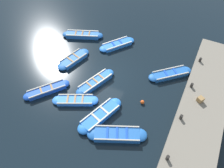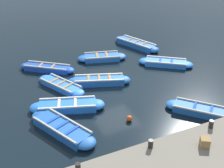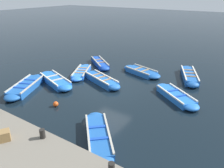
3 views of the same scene
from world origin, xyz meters
The scene contains 16 objects.
ground_plane centered at (0.00, 0.00, 0.00)m, with size 120.00×120.00×0.00m, color black.
boat_drifting centered at (-4.56, -2.65, 0.18)m, with size 3.30×3.12×0.41m.
boat_near_quay centered at (3.38, 3.11, 0.18)m, with size 2.74×3.25×0.41m.
boat_mid_row centered at (-1.34, 3.31, 0.20)m, with size 2.09×3.88×0.45m.
boat_inner_gap centered at (0.92, 2.96, 0.15)m, with size 3.39×2.20×0.36m.
boat_outer_left centered at (3.42, -0.67, 0.17)m, with size 1.82×3.42×0.40m.
boat_outer_right centered at (4.44, -3.89, 0.20)m, with size 3.89×2.24×0.45m.
boat_bow_out centered at (0.42, 0.81, 0.20)m, with size 1.99×3.69×0.46m.
boat_centre centered at (0.88, -4.10, 0.16)m, with size 2.79×3.33×0.39m.
boat_far_corner centered at (-3.01, 4.10, 0.19)m, with size 3.97×2.48×0.45m.
quay_wall centered at (-7.52, 0.00, 0.38)m, with size 3.00×15.24×0.77m.
bollard_mid_north centered at (-6.37, -1.50, 0.94)m, with size 0.20×0.20×0.35m, color black.
bollard_mid_south centered at (-6.37, 1.50, 0.94)m, with size 0.20×0.20×0.35m, color black.
bollard_south centered at (-6.37, 4.50, 0.94)m, with size 0.20×0.20×0.35m, color black.
wooden_crate centered at (-7.20, -0.48, 0.95)m, with size 0.37×0.37×0.37m, color olive.
buoy_orange_near centered at (-3.55, 0.92, 0.14)m, with size 0.28×0.28×0.28m, color #E05119.
Camera 2 is at (-14.27, 6.86, 8.93)m, focal length 50.00 mm.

